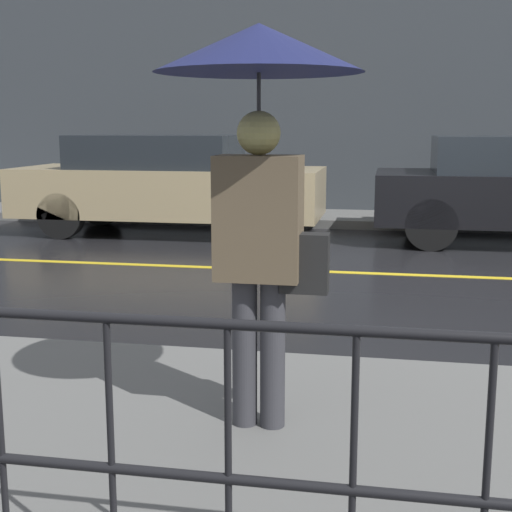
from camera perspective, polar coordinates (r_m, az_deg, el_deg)
ground_plane at (r=8.42m, az=13.94°, el=-1.55°), size 80.00×80.00×0.00m
sidewalk_near at (r=3.69m, az=18.30°, el=-16.34°), size 28.00×2.86×0.14m
sidewalk_far at (r=12.69m, az=12.90°, el=2.78°), size 28.00×1.62×0.14m
lane_marking at (r=8.42m, az=13.94°, el=-1.52°), size 25.20×0.12×0.01m
building_storefront at (r=13.59m, az=13.22°, el=14.59°), size 28.00×0.30×5.51m
pedestrian at (r=3.54m, az=0.32°, el=11.33°), size 1.02×1.02×2.04m
car_tan at (r=11.37m, az=-7.15°, el=5.80°), size 4.78×1.77×1.55m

